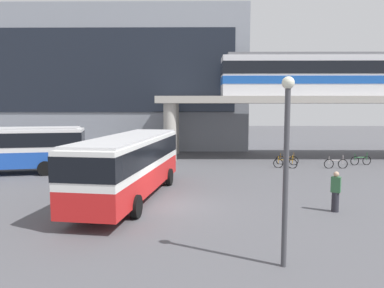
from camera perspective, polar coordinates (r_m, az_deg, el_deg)
name	(u,v)px	position (r m, az deg, el deg)	size (l,w,h in m)	color
ground_plane	(180,170)	(27.59, -1.91, -3.98)	(120.00, 120.00, 0.00)	#515156
station_building	(120,83)	(47.10, -10.98, 9.22)	(29.53, 15.94, 15.08)	gray
elevated_platform	(343,105)	(36.78, 22.14, 5.61)	(33.72, 6.70, 5.54)	#ADA89E
train	(349,75)	(37.05, 22.97, 9.74)	(23.13, 2.96, 3.84)	silver
bus_main	(130,160)	(19.00, -9.46, -2.48)	(4.07, 11.29, 3.22)	red
bus_secondary	(1,146)	(28.83, -27.29, -0.22)	(11.33, 4.77, 3.22)	#1E4CB2
bicycle_silver	(336,164)	(30.19, 21.18, -2.83)	(1.79, 0.06, 1.04)	black
bicycle_orange	(285,163)	(29.20, 14.11, -2.89)	(1.76, 0.46, 1.04)	black
bicycle_brown	(287,160)	(30.90, 14.36, -2.42)	(1.71, 0.66, 1.04)	black
bicycle_green	(361,161)	(32.69, 24.45, -2.32)	(1.77, 0.36, 1.04)	black
pedestrian_at_kerb	(336,193)	(17.91, 21.14, -6.97)	(0.48, 0.43, 1.83)	#26262D
lamp_post	(286,155)	(11.00, 14.25, -1.63)	(0.36, 0.36, 5.56)	#3F3F44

